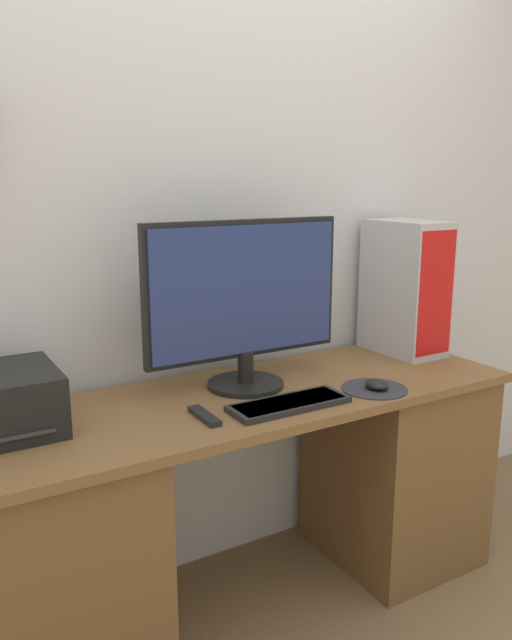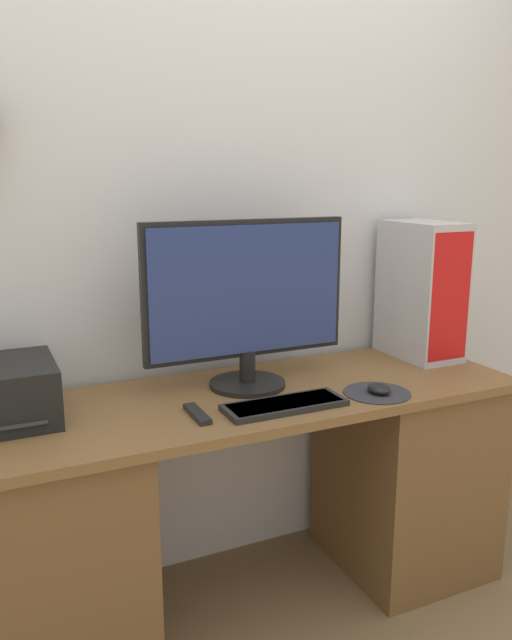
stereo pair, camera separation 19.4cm
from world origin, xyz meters
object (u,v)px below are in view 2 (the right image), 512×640
at_px(keyboard, 285,405).
at_px(computer_tower, 422,290).
at_px(remote_control, 197,414).
at_px(monitor, 247,298).
at_px(printer, 2,393).
at_px(mouse, 379,389).

distance_m(keyboard, computer_tower, 0.82).
height_order(computer_tower, remote_control, computer_tower).
relative_size(monitor, printer, 2.18).
relative_size(monitor, remote_control, 4.45).
distance_m(printer, remote_control, 0.55).
bearing_deg(remote_control, printer, 158.62).
relative_size(mouse, computer_tower, 0.17).
bearing_deg(remote_control, keyboard, -9.73).
bearing_deg(keyboard, printer, 162.43).
bearing_deg(mouse, keyboard, 176.82).
distance_m(keyboard, mouse, 0.33).
height_order(monitor, keyboard, monitor).
bearing_deg(computer_tower, printer, -178.43).
relative_size(printer, remote_control, 2.04).
relative_size(monitor, mouse, 7.96).
xyz_separation_m(mouse, printer, (-1.09, 0.26, 0.06)).
bearing_deg(printer, computer_tower, 1.57).
distance_m(keyboard, printer, 0.81).
bearing_deg(mouse, printer, 166.59).
bearing_deg(monitor, computer_tower, 3.93).
bearing_deg(computer_tower, mouse, -142.88).
height_order(monitor, mouse, monitor).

